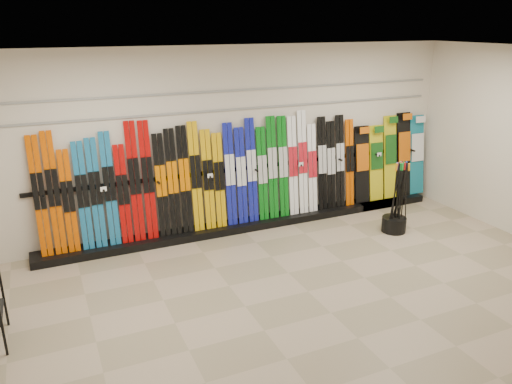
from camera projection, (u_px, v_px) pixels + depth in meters
name	position (u px, v px, depth m)	size (l,w,h in m)	color
floor	(308.00, 291.00, 6.50)	(8.00, 8.00, 0.00)	gray
back_wall	(235.00, 140.00, 8.17)	(8.00, 8.00, 0.00)	beige
ceiling	(317.00, 53.00, 5.53)	(8.00, 8.00, 0.00)	silver
ski_rack_base	(253.00, 223.00, 8.53)	(8.00, 0.40, 0.12)	black
skis	(213.00, 177.00, 8.03)	(5.38, 0.25, 1.83)	#CB4C00
snowboards	(391.00, 159.00, 9.45)	(1.59, 0.25, 1.59)	black
pole_bin	(394.00, 224.00, 8.32)	(0.40, 0.40, 0.25)	black
ski_poles	(399.00, 197.00, 8.15)	(0.30, 0.21, 1.18)	black
slatwall_rail_0	(235.00, 109.00, 7.99)	(7.60, 0.02, 0.03)	gray
slatwall_rail_1	(235.00, 90.00, 7.89)	(7.60, 0.02, 0.03)	gray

